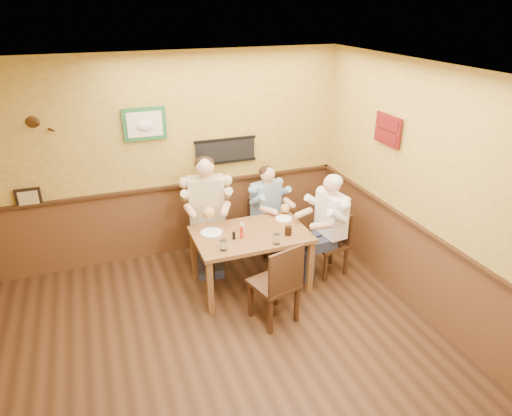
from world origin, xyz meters
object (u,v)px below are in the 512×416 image
(chair_back_right, at_px, (266,225))
(salt_shaker, at_px, (243,228))
(diner_blue_polo, at_px, (266,214))
(cola_tumbler, at_px, (288,231))
(chair_right_end, at_px, (329,243))
(dining_table, at_px, (251,239))
(pepper_shaker, at_px, (234,236))
(chair_near_side, at_px, (274,282))
(water_glass_mid, at_px, (277,239))
(diner_tan_shirt, at_px, (207,217))
(chair_back_left, at_px, (208,231))
(diner_white_elder, at_px, (330,230))
(hot_sauce_bottle, at_px, (242,231))
(water_glass_left, at_px, (224,245))

(chair_back_right, xyz_separation_m, salt_shaker, (-0.57, -0.67, 0.39))
(diner_blue_polo, xyz_separation_m, cola_tumbler, (-0.09, -0.95, 0.22))
(chair_right_end, bearing_deg, dining_table, -101.51)
(chair_right_end, relative_size, pepper_shaker, 9.21)
(chair_back_right, relative_size, pepper_shaker, 8.64)
(chair_near_side, bearing_deg, water_glass_mid, -131.52)
(chair_near_side, relative_size, diner_blue_polo, 0.85)
(chair_right_end, height_order, water_glass_mid, chair_right_end)
(chair_back_right, height_order, diner_tan_shirt, diner_tan_shirt)
(chair_back_left, relative_size, chair_right_end, 1.11)
(chair_near_side, distance_m, diner_white_elder, 1.26)
(diner_tan_shirt, height_order, cola_tumbler, diner_tan_shirt)
(diner_white_elder, bearing_deg, hot_sauce_bottle, -97.00)
(cola_tumbler, bearing_deg, chair_near_side, -126.97)
(diner_tan_shirt, relative_size, hot_sauce_bottle, 7.67)
(chair_near_side, xyz_separation_m, diner_blue_polo, (0.49, 1.49, 0.09))
(diner_tan_shirt, distance_m, hot_sauce_bottle, 0.87)
(cola_tumbler, distance_m, pepper_shaker, 0.66)
(diner_white_elder, relative_size, water_glass_mid, 10.00)
(chair_back_left, distance_m, hot_sauce_bottle, 0.92)
(chair_near_side, bearing_deg, chair_back_left, -91.45)
(chair_right_end, bearing_deg, water_glass_left, -89.52)
(pepper_shaker, bearing_deg, salt_shaker, 44.00)
(cola_tumbler, bearing_deg, dining_table, 153.37)
(diner_blue_polo, bearing_deg, diner_white_elder, -73.48)
(diner_white_elder, xyz_separation_m, hot_sauce_bottle, (-1.22, -0.01, 0.21))
(hot_sauce_bottle, xyz_separation_m, pepper_shaker, (-0.10, 0.01, -0.04))
(water_glass_mid, distance_m, hot_sauce_bottle, 0.44)
(diner_blue_polo, bearing_deg, salt_shaker, -149.09)
(diner_blue_polo, distance_m, water_glass_left, 1.41)
(water_glass_mid, bearing_deg, dining_table, 117.71)
(diner_blue_polo, bearing_deg, water_glass_left, -150.41)
(chair_back_left, bearing_deg, chair_near_side, -64.88)
(chair_back_left, xyz_separation_m, pepper_shaker, (0.12, -0.82, 0.31))
(chair_back_right, height_order, chair_right_end, chair_right_end)
(dining_table, xyz_separation_m, chair_back_left, (-0.36, 0.74, -0.17))
(water_glass_left, relative_size, water_glass_mid, 0.99)
(chair_right_end, distance_m, salt_shaker, 1.22)
(dining_table, xyz_separation_m, chair_right_end, (1.07, -0.08, -0.22))
(salt_shaker, bearing_deg, diner_blue_polo, 49.37)
(chair_right_end, bearing_deg, diner_white_elder, 0.00)
(diner_white_elder, relative_size, salt_shaker, 13.23)
(chair_back_left, xyz_separation_m, cola_tumbler, (0.77, -0.95, 0.32))
(water_glass_left, relative_size, pepper_shaker, 1.30)
(pepper_shaker, bearing_deg, diner_tan_shirt, 98.09)
(water_glass_mid, bearing_deg, chair_right_end, 18.00)
(chair_back_right, relative_size, water_glass_left, 6.67)
(chair_back_left, distance_m, chair_back_right, 0.86)
(water_glass_left, relative_size, cola_tumbler, 1.12)
(diner_white_elder, bearing_deg, water_glass_left, -89.52)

